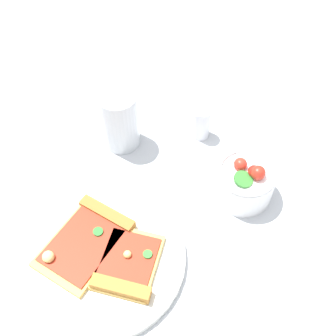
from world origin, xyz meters
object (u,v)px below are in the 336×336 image
(pizza_slice_near, at_px, (128,268))
(pizza_slice_far, at_px, (87,239))
(plate, at_px, (101,257))
(soda_glass, at_px, (120,121))
(pepper_shaker, at_px, (202,121))
(salad_bowl, at_px, (245,181))

(pizza_slice_near, height_order, pizza_slice_far, pizza_slice_far)
(plate, xyz_separation_m, soda_glass, (-0.24, 0.05, 0.05))
(pizza_slice_far, bearing_deg, soda_glass, 161.84)
(plate, height_order, soda_glass, soda_glass)
(pizza_slice_near, bearing_deg, pepper_shaker, 149.09)
(salad_bowl, bearing_deg, pizza_slice_near, -59.51)
(pizza_slice_far, height_order, salad_bowl, salad_bowl)
(pizza_slice_far, relative_size, salad_bowl, 1.75)
(pizza_slice_far, height_order, soda_glass, soda_glass)
(salad_bowl, relative_size, pepper_shaker, 1.27)
(pizza_slice_near, distance_m, salad_bowl, 0.24)
(pizza_slice_far, relative_size, pepper_shaker, 2.21)
(plate, relative_size, salad_bowl, 2.65)
(pizza_slice_far, bearing_deg, pizza_slice_near, 46.86)
(pizza_slice_near, bearing_deg, salad_bowl, 120.49)
(pizza_slice_near, relative_size, soda_glass, 1.17)
(pizza_slice_far, relative_size, soda_glass, 1.49)
(plate, relative_size, pizza_slice_far, 1.52)
(pizza_slice_far, xyz_separation_m, soda_glass, (-0.21, 0.07, 0.04))
(pizza_slice_far, distance_m, salad_bowl, 0.28)
(plate, bearing_deg, pepper_shaker, 139.78)
(plate, relative_size, pepper_shaker, 3.36)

